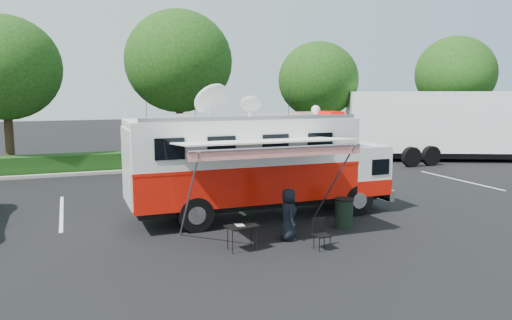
{
  "coord_description": "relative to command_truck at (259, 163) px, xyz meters",
  "views": [
    {
      "loc": [
        -6.16,
        -15.72,
        4.37
      ],
      "look_at": [
        0.0,
        0.5,
        1.9
      ],
      "focal_mm": 35.0,
      "sensor_mm": 36.0,
      "label": 1
    }
  ],
  "objects": [
    {
      "name": "person",
      "position": [
        -0.19,
        -2.88,
        -1.87
      ],
      "size": [
        0.63,
        0.83,
        1.53
      ],
      "primitive_type": "imported",
      "rotation": [
        0.0,
        0.0,
        1.37
      ],
      "color": "black",
      "rests_on": "ground_plane"
    },
    {
      "name": "trash_bin",
      "position": [
        2.04,
        -2.24,
        -1.4
      ],
      "size": [
        0.62,
        0.62,
        0.93
      ],
      "color": "black",
      "rests_on": "ground_plane"
    },
    {
      "name": "semi_trailer",
      "position": [
        16.63,
        8.53,
        0.36
      ],
      "size": [
        13.7,
        8.14,
        4.23
      ],
      "color": "white",
      "rests_on": "ground_plane"
    },
    {
      "name": "ground_plane",
      "position": [
        0.08,
        0.0,
        -1.87
      ],
      "size": [
        120.0,
        120.0,
        0.0
      ],
      "primitive_type": "plane",
      "color": "black",
      "rests_on": "ground"
    },
    {
      "name": "back_border",
      "position": [
        1.22,
        12.9,
        3.13
      ],
      "size": [
        60.0,
        6.14,
        8.87
      ],
      "color": "#9E998E",
      "rests_on": "ground_plane"
    },
    {
      "name": "awning",
      "position": [
        -0.81,
        -2.6,
        0.94
      ],
      "size": [
        4.97,
        2.57,
        3.0
      ],
      "color": "silver",
      "rests_on": "ground_plane"
    },
    {
      "name": "folding_chair",
      "position": [
        0.29,
        -3.92,
        -1.37
      ],
      "size": [
        0.43,
        0.45,
        0.86
      ],
      "color": "black",
      "rests_on": "ground_plane"
    },
    {
      "name": "command_truck",
      "position": [
        0.0,
        0.0,
        0.0
      ],
      "size": [
        9.1,
        2.5,
        4.37
      ],
      "color": "black",
      "rests_on": "ground_plane"
    },
    {
      "name": "stall_lines",
      "position": [
        -0.42,
        3.0,
        -1.87
      ],
      "size": [
        24.12,
        5.5,
        0.01
      ],
      "color": "silver",
      "rests_on": "ground_plane"
    },
    {
      "name": "folding_table",
      "position": [
        -1.77,
        -3.3,
        -1.21
      ],
      "size": [
        0.95,
        0.77,
        0.71
      ],
      "color": "black",
      "rests_on": "ground_plane"
    }
  ]
}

